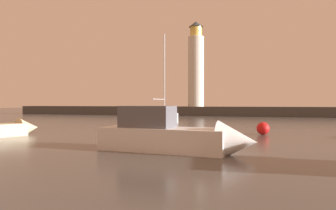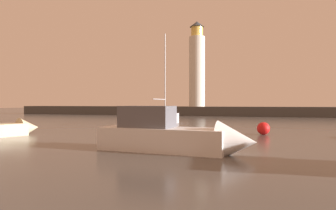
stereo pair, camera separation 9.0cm
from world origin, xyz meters
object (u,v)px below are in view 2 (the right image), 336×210
object	(u,v)px
sailboat_moored	(163,119)
lighthouse	(197,66)
mooring_buoy	(263,128)
motorboat_0	(177,136)

from	to	relation	value
sailboat_moored	lighthouse	bearing A→B (deg)	92.35
lighthouse	sailboat_moored	world-z (taller)	lighthouse
lighthouse	mooring_buoy	size ratio (longest dim) A/B	16.95
motorboat_0	sailboat_moored	size ratio (longest dim) A/B	0.78
lighthouse	sailboat_moored	bearing A→B (deg)	-87.65
motorboat_0	sailboat_moored	distance (m)	17.91
lighthouse	motorboat_0	xyz separation A→B (m)	(7.01, -41.15, -8.51)
motorboat_0	lighthouse	bearing A→B (deg)	99.67
lighthouse	mooring_buoy	distance (m)	34.94
lighthouse	mooring_buoy	bearing A→B (deg)	-70.59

